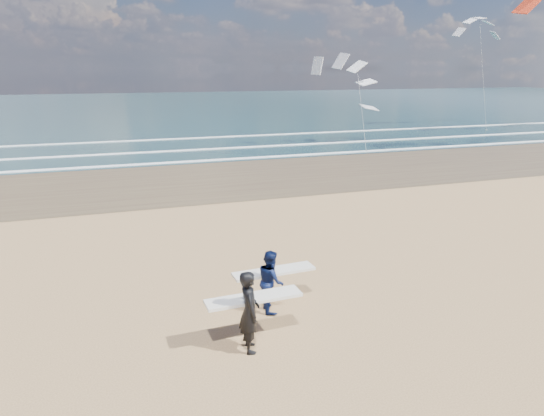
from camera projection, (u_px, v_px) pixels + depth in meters
name	position (u px, v px, depth m)	size (l,w,h in m)	color
wet_sand_strip	(452.00, 160.00, 33.21)	(220.00, 12.00, 0.01)	brown
ocean	(245.00, 105.00, 82.46)	(220.00, 100.00, 0.02)	#1B393C
foam_breakers	(377.00, 139.00, 42.41)	(220.00, 11.70, 0.05)	white
surfer_near	(250.00, 310.00, 10.59)	(2.22, 1.02, 1.88)	black
surfer_far	(271.00, 280.00, 12.41)	(2.23, 1.10, 1.62)	#0B153D
kite_1	(359.00, 89.00, 37.99)	(6.85, 4.85, 7.50)	slate
kite_5	(482.00, 63.00, 49.65)	(5.48, 4.70, 12.13)	slate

